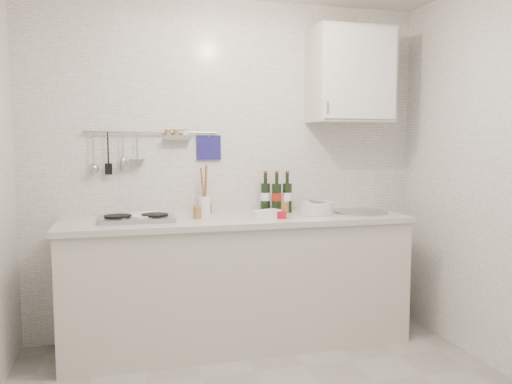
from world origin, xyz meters
TOP-DOWN VIEW (x-y plane):
  - back_wall at (0.00, 1.40)m, footprint 3.00×0.02m
  - counter at (0.01, 1.10)m, footprint 2.44×0.64m
  - wall_rail at (-0.60, 1.37)m, footprint 0.98×0.09m
  - wall_cabinet at (0.90, 1.22)m, footprint 0.60×0.38m
  - plate_stack_hob at (-0.65, 1.16)m, footprint 0.31×0.31m
  - plate_stack_sink at (0.60, 1.12)m, footprint 0.29×0.28m
  - wine_bottles at (0.33, 1.27)m, footprint 0.23×0.12m
  - butter_dish at (0.17, 0.98)m, footprint 0.23×0.16m
  - strawberry_punnet at (0.26, 1.01)m, footprint 0.15×0.15m
  - utensil_crock at (-0.21, 1.28)m, footprint 0.09×0.09m
  - jar_a at (-0.18, 1.34)m, footprint 0.07×0.07m
  - jar_b at (0.39, 1.25)m, footprint 0.07×0.07m
  - jar_c at (0.39, 1.24)m, footprint 0.07×0.07m
  - jar_d at (-0.29, 1.11)m, footprint 0.06×0.06m

SIDE VIEW (x-z plane):
  - counter at x=0.01m, z-range -0.05..0.92m
  - plate_stack_hob at x=-0.65m, z-range 0.92..0.96m
  - strawberry_punnet at x=0.26m, z-range 0.92..0.97m
  - butter_dish at x=0.17m, z-range 0.92..0.98m
  - plate_stack_sink at x=0.60m, z-range 0.92..1.01m
  - jar_a at x=-0.18m, z-range 0.92..1.01m
  - jar_d at x=-0.29m, z-range 0.92..1.01m
  - jar_c at x=0.39m, z-range 0.92..1.01m
  - jar_b at x=0.39m, z-range 0.92..1.01m
  - utensil_crock at x=-0.21m, z-range 0.82..1.19m
  - wine_bottles at x=0.33m, z-range 0.92..1.23m
  - back_wall at x=0.00m, z-range 0.00..2.50m
  - wall_rail at x=-0.60m, z-range 1.26..1.60m
  - wall_cabinet at x=0.90m, z-range 1.60..2.30m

